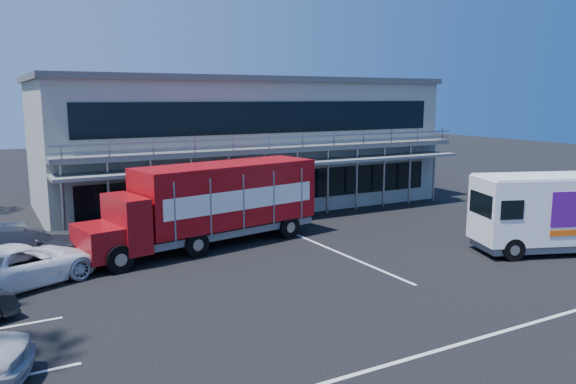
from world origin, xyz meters
TOP-DOWN VIEW (x-y plane):
  - ground at (0.00, 0.00)m, footprint 120.00×120.00m
  - building at (3.00, 14.94)m, footprint 22.40×12.00m
  - red_truck at (-2.03, 6.11)m, footprint 10.51×4.22m
  - white_van at (9.71, -1.49)m, footprint 6.82×4.35m
  - parked_car_c at (-9.50, 4.40)m, footprint 5.61×4.18m
  - parked_car_d at (-9.50, 6.69)m, footprint 5.44×2.22m
  - parked_car_e at (-9.50, 7.20)m, footprint 5.12×2.28m

SIDE VIEW (x-z plane):
  - ground at x=0.00m, z-range 0.00..0.00m
  - parked_car_c at x=-9.50m, z-range 0.00..1.42m
  - parked_car_d at x=-9.50m, z-range 0.00..1.58m
  - parked_car_e at x=-9.50m, z-range 0.00..1.71m
  - white_van at x=9.71m, z-range 0.09..3.25m
  - red_truck at x=-2.03m, z-range 0.17..3.62m
  - building at x=3.00m, z-range 0.01..7.31m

